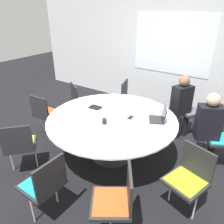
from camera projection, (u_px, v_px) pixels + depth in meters
ground_plane at (112, 155)px, 3.80m from camera, size 16.00×16.00×0.00m
wall_back at (171, 53)px, 4.99m from camera, size 8.00×0.07×2.70m
conference_table at (112, 123)px, 3.52m from camera, size 2.06×2.06×0.73m
chair_0 at (220, 133)px, 3.45m from camera, size 0.58×0.58×0.87m
chair_1 at (187, 107)px, 4.35m from camera, size 0.58×0.59×0.87m
chair_2 at (130, 97)px, 4.80m from camera, size 0.52×0.54×0.87m
chair_3 at (80, 99)px, 4.69m from camera, size 0.59×0.58×0.87m
chair_4 at (45, 112)px, 4.14m from camera, size 0.47×0.46×0.87m
chair_5 at (19, 143)px, 3.21m from camera, size 0.61×0.61×0.87m
chair_6 at (45, 182)px, 2.50m from camera, size 0.43×0.45×0.87m
chair_7 at (117, 198)px, 2.30m from camera, size 0.59×0.60×0.87m
chair_8 at (189, 175)px, 2.60m from camera, size 0.55×0.53×0.87m
person_0 at (208, 125)px, 3.31m from camera, size 0.42×0.36×1.22m
person_1 at (182, 102)px, 4.09m from camera, size 0.36×0.42×1.22m
laptop at (159, 117)px, 3.37m from camera, size 0.35×0.36×0.21m
spiral_notebook at (95, 107)px, 3.80m from camera, size 0.22×0.17×0.02m
coffee_cup at (104, 121)px, 3.28m from camera, size 0.07×0.07×0.09m
cell_phone at (130, 117)px, 3.47m from camera, size 0.08×0.15×0.01m
handbag at (63, 117)px, 4.79m from camera, size 0.36×0.16×0.28m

